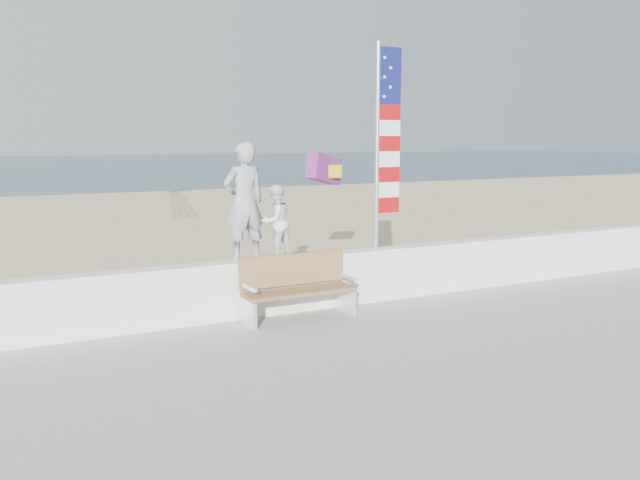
# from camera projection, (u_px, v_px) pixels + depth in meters

# --- Properties ---
(ground) EXTENTS (220.00, 220.00, 0.00)m
(ground) POSITION_uv_depth(u_px,v_px,m) (366.00, 353.00, 9.53)
(ground) COLOR #2C4259
(ground) RESTS_ON ground
(sand) EXTENTS (90.00, 40.00, 0.08)m
(sand) POSITION_uv_depth(u_px,v_px,m) (184.00, 254.00, 17.41)
(sand) COLOR #D4B78D
(sand) RESTS_ON ground
(boardwalk) EXTENTS (50.00, 12.40, 0.10)m
(boardwalk) POSITION_uv_depth(u_px,v_px,m) (602.00, 465.00, 6.00)
(boardwalk) COLOR #A5A6A0
(boardwalk) RESTS_ON sand
(seawall) EXTENTS (30.00, 0.35, 0.90)m
(seawall) POSITION_uv_depth(u_px,v_px,m) (304.00, 282.00, 11.18)
(seawall) COLOR white
(seawall) RESTS_ON boardwalk
(adult) EXTENTS (0.71, 0.49, 1.86)m
(adult) POSITION_uv_depth(u_px,v_px,m) (244.00, 202.00, 10.51)
(adult) COLOR #949398
(adult) RESTS_ON seawall
(child) EXTENTS (0.69, 0.62, 1.18)m
(child) POSITION_uv_depth(u_px,v_px,m) (275.00, 222.00, 10.80)
(child) COLOR white
(child) RESTS_ON seawall
(bench) EXTENTS (1.80, 0.57, 1.00)m
(bench) POSITION_uv_depth(u_px,v_px,m) (297.00, 286.00, 10.62)
(bench) COLOR olive
(bench) RESTS_ON boardwalk
(flag) EXTENTS (0.50, 0.08, 3.50)m
(flag) POSITION_uv_depth(u_px,v_px,m) (384.00, 138.00, 11.53)
(flag) COLOR silver
(flag) RESTS_ON seawall
(parafoil_kite) EXTENTS (1.03, 0.74, 0.71)m
(parafoil_kite) POSITION_uv_depth(u_px,v_px,m) (325.00, 169.00, 13.92)
(parafoil_kite) COLOR red
(parafoil_kite) RESTS_ON ground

